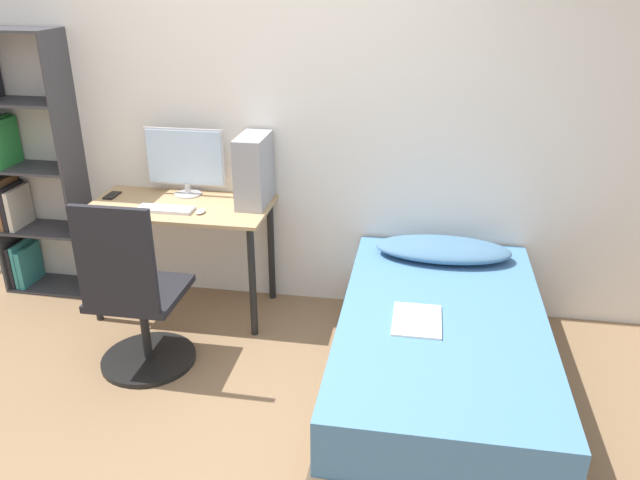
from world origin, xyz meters
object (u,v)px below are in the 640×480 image
(bookshelf, at_px, (22,174))
(keyboard, at_px, (165,209))
(monitor, at_px, (185,160))
(bed, at_px, (440,356))
(pc_tower, at_px, (254,170))
(office_chair, at_px, (136,307))

(bookshelf, relative_size, keyboard, 5.09)
(bookshelf, height_order, monitor, bookshelf)
(bed, bearing_deg, keyboard, 162.21)
(monitor, bearing_deg, pc_tower, -10.68)
(office_chair, distance_m, keyboard, 0.68)
(keyboard, distance_m, pc_tower, 0.59)
(bookshelf, bearing_deg, bed, -15.86)
(bookshelf, distance_m, pc_tower, 1.62)
(office_chair, xyz_separation_m, bed, (1.65, 0.04, -0.15))
(bed, relative_size, keyboard, 5.44)
(bed, height_order, pc_tower, pc_tower)
(office_chair, height_order, monitor, monitor)
(keyboard, bearing_deg, bed, -17.79)
(bed, distance_m, keyboard, 1.84)
(office_chair, bearing_deg, bookshelf, 143.86)
(bed, bearing_deg, bookshelf, 164.14)
(pc_tower, bearing_deg, keyboard, -157.22)
(bookshelf, bearing_deg, keyboard, -12.87)
(office_chair, distance_m, monitor, 1.06)
(bookshelf, height_order, bed, bookshelf)
(pc_tower, bearing_deg, bookshelf, 178.61)
(bookshelf, height_order, keyboard, bookshelf)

